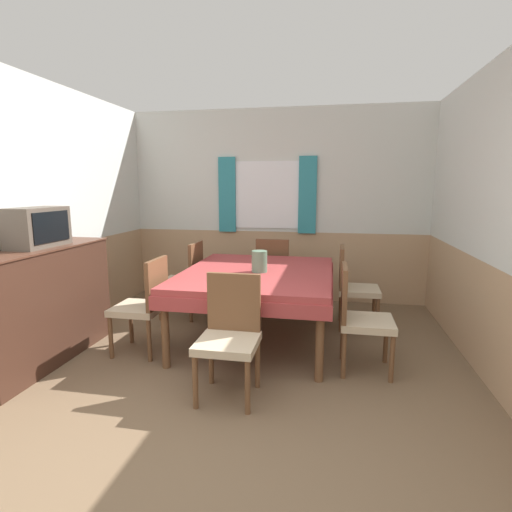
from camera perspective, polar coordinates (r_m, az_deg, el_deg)
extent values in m
plane|color=brown|center=(2.44, -11.76, -30.44)|extent=(16.00, 16.00, 0.00)
cube|color=silver|center=(5.54, 2.95, 12.04)|extent=(4.43, 0.05, 1.65)
cube|color=tan|center=(5.64, 2.83, -1.28)|extent=(4.43, 0.05, 0.95)
cube|color=white|center=(5.52, 1.55, 8.71)|extent=(0.97, 0.01, 0.91)
cube|color=teal|center=(5.61, -4.14, 8.71)|extent=(0.24, 0.03, 1.03)
cube|color=teal|center=(5.44, 7.37, 8.61)|extent=(0.24, 0.03, 1.03)
cube|color=silver|center=(4.55, -27.85, 11.37)|extent=(0.05, 4.15, 1.65)
cube|color=tan|center=(4.68, -26.55, -4.70)|extent=(0.05, 4.15, 0.95)
cube|color=silver|center=(3.81, 31.15, 11.59)|extent=(0.05, 4.15, 1.65)
cube|color=tan|center=(3.96, 29.45, -7.49)|extent=(0.05, 4.15, 0.95)
cube|color=#9E3838|center=(4.07, 0.23, -2.51)|extent=(1.48, 1.80, 0.06)
cube|color=#9E3838|center=(4.09, 0.23, -3.74)|extent=(1.51, 1.83, 0.12)
cylinder|color=brown|center=(3.60, -12.84, -10.44)|extent=(0.07, 0.07, 0.67)
cylinder|color=brown|center=(3.32, 9.08, -12.09)|extent=(0.07, 0.07, 0.67)
cylinder|color=brown|center=(5.08, -5.44, -4.22)|extent=(0.07, 0.07, 0.67)
cylinder|color=brown|center=(4.88, 9.71, -4.90)|extent=(0.07, 0.07, 0.67)
cylinder|color=brown|center=(2.91, -1.21, -18.22)|extent=(0.04, 0.04, 0.40)
cylinder|color=brown|center=(3.00, -8.67, -17.39)|extent=(0.04, 0.04, 0.40)
cylinder|color=brown|center=(3.24, 0.23, -15.11)|extent=(0.04, 0.04, 0.40)
cylinder|color=brown|center=(3.33, -6.43, -14.50)|extent=(0.04, 0.04, 0.40)
cube|color=tan|center=(3.02, -4.08, -12.33)|extent=(0.44, 0.44, 0.06)
cube|color=brown|center=(3.12, -3.19, -6.59)|extent=(0.42, 0.04, 0.45)
cylinder|color=brown|center=(5.55, 0.95, -4.36)|extent=(0.04, 0.04, 0.40)
cylinder|color=brown|center=(5.50, 4.86, -4.53)|extent=(0.04, 0.04, 0.40)
cylinder|color=brown|center=(5.19, 0.22, -5.38)|extent=(0.04, 0.04, 0.40)
cylinder|color=brown|center=(5.14, 4.41, -5.58)|extent=(0.04, 0.04, 0.40)
cube|color=tan|center=(5.29, 2.63, -2.54)|extent=(0.44, 0.44, 0.06)
cube|color=brown|center=(5.04, 2.33, -0.17)|extent=(0.42, 0.04, 0.45)
cylinder|color=brown|center=(3.98, -20.03, -10.88)|extent=(0.04, 0.04, 0.40)
cylinder|color=brown|center=(4.29, -17.42, -9.21)|extent=(0.04, 0.04, 0.40)
cylinder|color=brown|center=(3.80, -15.00, -11.57)|extent=(0.04, 0.04, 0.40)
cylinder|color=brown|center=(4.12, -12.69, -9.75)|extent=(0.04, 0.04, 0.40)
cube|color=tan|center=(3.97, -16.45, -7.21)|extent=(0.44, 0.44, 0.06)
cube|color=brown|center=(3.82, -13.96, -3.77)|extent=(0.04, 0.42, 0.45)
cylinder|color=brown|center=(4.89, -13.51, -6.65)|extent=(0.04, 0.04, 0.40)
cylinder|color=brown|center=(5.22, -11.80, -5.51)|extent=(0.04, 0.04, 0.40)
cylinder|color=brown|center=(4.75, -9.30, -7.00)|extent=(0.04, 0.04, 0.40)
cylinder|color=brown|center=(5.09, -7.83, -5.79)|extent=(0.04, 0.04, 0.40)
cube|color=tan|center=(4.92, -10.70, -3.65)|extent=(0.44, 0.44, 0.06)
cube|color=brown|center=(4.80, -8.57, -0.79)|extent=(0.04, 0.42, 0.45)
cylinder|color=brown|center=(4.86, 16.49, -6.87)|extent=(0.04, 0.04, 0.40)
cylinder|color=brown|center=(4.50, 16.95, -8.25)|extent=(0.04, 0.04, 0.40)
cylinder|color=brown|center=(4.84, 11.98, -6.76)|extent=(0.04, 0.04, 0.40)
cylinder|color=brown|center=(4.47, 12.07, -8.14)|extent=(0.04, 0.04, 0.40)
cube|color=tan|center=(4.60, 14.50, -4.75)|extent=(0.44, 0.44, 0.06)
cube|color=brown|center=(4.54, 12.12, -1.53)|extent=(0.04, 0.42, 0.45)
cylinder|color=brown|center=(3.84, 18.06, -11.51)|extent=(0.04, 0.04, 0.40)
cylinder|color=brown|center=(3.49, 18.84, -13.76)|extent=(0.04, 0.04, 0.40)
cylinder|color=brown|center=(3.81, 12.27, -11.41)|extent=(0.04, 0.04, 0.40)
cylinder|color=brown|center=(3.46, 12.42, -13.69)|extent=(0.04, 0.04, 0.40)
cube|color=tan|center=(3.56, 15.57, -9.14)|extent=(0.44, 0.44, 0.06)
cube|color=brown|center=(3.48, 12.47, -5.05)|extent=(0.04, 0.42, 0.45)
cube|color=#3D2319|center=(4.08, -28.37, -6.22)|extent=(0.44, 1.50, 1.04)
cube|color=#4C2C1F|center=(3.98, -28.97, 0.89)|extent=(0.46, 1.52, 0.02)
cube|color=#51473D|center=(4.02, -28.78, 3.62)|extent=(0.28, 0.55, 0.35)
cube|color=black|center=(3.93, -27.16, 3.74)|extent=(0.01, 0.45, 0.27)
cylinder|color=slate|center=(3.98, 0.49, -0.77)|extent=(0.15, 0.15, 0.21)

